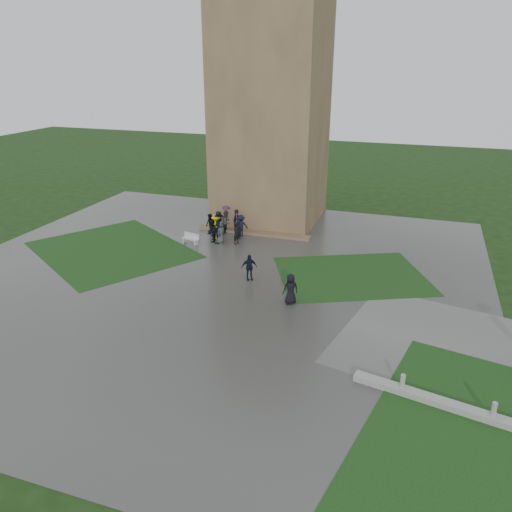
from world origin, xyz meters
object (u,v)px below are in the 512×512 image
(bench, at_px, (191,238))
(pedestrian_mid, at_px, (249,267))
(pedestrian_near, at_px, (291,289))
(tower, at_px, (272,110))

(bench, height_order, pedestrian_mid, pedestrian_mid)
(pedestrian_mid, bearing_deg, pedestrian_near, -66.07)
(tower, xyz_separation_m, pedestrian_near, (5.82, -14.97, -8.10))
(bench, relative_size, pedestrian_mid, 0.86)
(bench, xyz_separation_m, pedestrian_near, (9.52, -7.00, 0.48))
(pedestrian_near, bearing_deg, tower, -101.79)
(tower, height_order, pedestrian_mid, tower)
(bench, distance_m, pedestrian_near, 11.83)
(tower, xyz_separation_m, bench, (-3.70, -7.97, -8.57))
(tower, height_order, pedestrian_near, tower)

